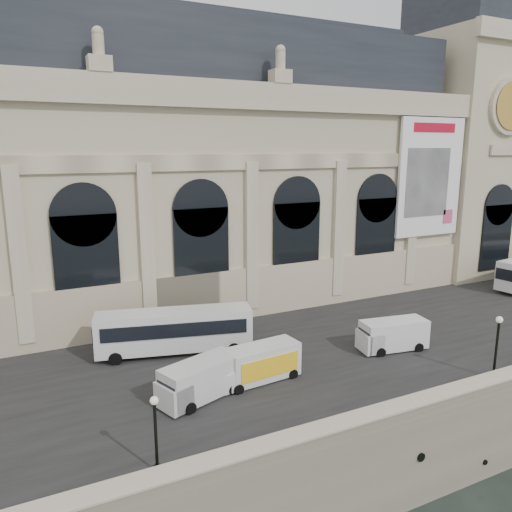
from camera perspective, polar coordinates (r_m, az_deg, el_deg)
The scene contains 11 objects.
quay at distance 61.41m, azimuth -6.77°, elevation -6.10°, with size 160.00×70.00×6.00m, color gray.
street at distance 42.35m, azimuth 2.95°, elevation -10.28°, with size 160.00×24.00×0.06m, color #2D2D2D.
parapet at distance 32.29m, azimuth 15.24°, elevation -17.18°, with size 160.00×1.40×1.21m.
museum at distance 52.66m, azimuth -11.89°, elevation 9.25°, with size 69.00×18.70×29.10m.
clock_pavilion at distance 71.71m, azimuth 22.13°, elevation 12.32°, with size 13.00×14.72×36.70m.
bus_left at distance 40.76m, azimuth -9.31°, elevation -8.34°, with size 12.52×5.49×3.62m.
van_b at distance 33.77m, azimuth -6.76°, elevation -14.08°, with size 6.20×3.96×2.58m.
van_c at distance 42.61m, azimuth 15.04°, elevation -8.75°, with size 5.93×3.04×2.52m.
box_truck at distance 36.06m, azimuth 0.23°, elevation -12.23°, with size 6.62×2.77×2.60m.
lamp_left at distance 27.10m, azimuth -11.38°, elevation -19.47°, with size 0.43×0.43×4.25m.
lamp_right at distance 39.82m, azimuth 25.77°, elevation -9.47°, with size 0.48×0.48×4.72m.
Camera 1 is at (-19.31, -20.02, 22.27)m, focal length 35.00 mm.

